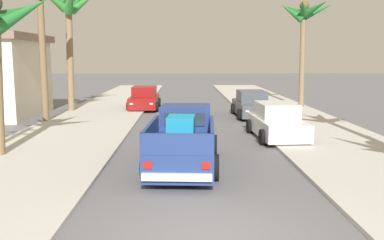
{
  "coord_description": "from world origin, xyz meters",
  "views": [
    {
      "loc": [
        -0.53,
        -7.49,
        3.49
      ],
      "look_at": [
        -0.22,
        7.39,
        1.2
      ],
      "focal_mm": 38.45,
      "sensor_mm": 36.0,
      "label": 1
    }
  ],
  "objects_px": {
    "palm_tree_right_mid": "(69,14)",
    "palm_tree_left_back": "(305,19)",
    "pickup_truck": "(183,141)",
    "car_left_mid": "(252,105)",
    "car_left_near": "(277,122)",
    "car_right_near": "(144,99)"
  },
  "relations": [
    {
      "from": "palm_tree_right_mid",
      "to": "palm_tree_left_back",
      "type": "height_order",
      "value": "palm_tree_right_mid"
    },
    {
      "from": "palm_tree_left_back",
      "to": "pickup_truck",
      "type": "bearing_deg",
      "value": -118.45
    },
    {
      "from": "palm_tree_right_mid",
      "to": "palm_tree_left_back",
      "type": "bearing_deg",
      "value": 6.31
    },
    {
      "from": "pickup_truck",
      "to": "car_left_mid",
      "type": "height_order",
      "value": "pickup_truck"
    },
    {
      "from": "pickup_truck",
      "to": "palm_tree_right_mid",
      "type": "distance_m",
      "value": 16.0
    },
    {
      "from": "car_left_near",
      "to": "palm_tree_left_back",
      "type": "height_order",
      "value": "palm_tree_left_back"
    },
    {
      "from": "car_left_mid",
      "to": "palm_tree_right_mid",
      "type": "distance_m",
      "value": 12.56
    },
    {
      "from": "car_right_near",
      "to": "palm_tree_right_mid",
      "type": "xyz_separation_m",
      "value": [
        -4.43,
        -1.19,
        5.42
      ]
    },
    {
      "from": "car_left_near",
      "to": "pickup_truck",
      "type": "bearing_deg",
      "value": -132.28
    },
    {
      "from": "car_left_mid",
      "to": "palm_tree_right_mid",
      "type": "relative_size",
      "value": 0.55
    },
    {
      "from": "car_left_mid",
      "to": "pickup_truck",
      "type": "bearing_deg",
      "value": -110.25
    },
    {
      "from": "car_left_near",
      "to": "car_right_near",
      "type": "height_order",
      "value": "same"
    },
    {
      "from": "car_left_near",
      "to": "palm_tree_right_mid",
      "type": "height_order",
      "value": "palm_tree_right_mid"
    },
    {
      "from": "pickup_truck",
      "to": "car_left_near",
      "type": "height_order",
      "value": "pickup_truck"
    },
    {
      "from": "pickup_truck",
      "to": "car_right_near",
      "type": "height_order",
      "value": "pickup_truck"
    },
    {
      "from": "car_left_near",
      "to": "car_left_mid",
      "type": "bearing_deg",
      "value": 90.13
    },
    {
      "from": "car_left_near",
      "to": "car_right_near",
      "type": "relative_size",
      "value": 1.01
    },
    {
      "from": "pickup_truck",
      "to": "palm_tree_right_mid",
      "type": "height_order",
      "value": "palm_tree_right_mid"
    },
    {
      "from": "car_right_near",
      "to": "palm_tree_left_back",
      "type": "distance_m",
      "value": 11.99
    },
    {
      "from": "pickup_truck",
      "to": "palm_tree_left_back",
      "type": "distance_m",
      "value": 17.85
    },
    {
      "from": "car_right_near",
      "to": "car_left_mid",
      "type": "xyz_separation_m",
      "value": [
        6.62,
        -3.67,
        0.0
      ]
    },
    {
      "from": "pickup_truck",
      "to": "car_left_mid",
      "type": "xyz_separation_m",
      "value": [
        4.01,
        10.86,
        -0.09
      ]
    }
  ]
}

